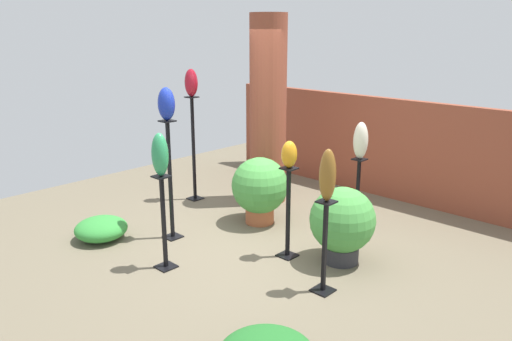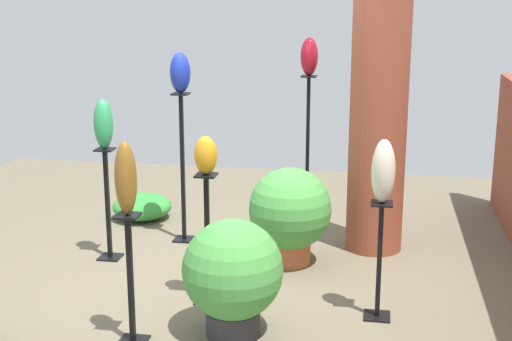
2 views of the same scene
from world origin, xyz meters
name	(u,v)px [view 1 (image 1 of 2)]	position (x,y,z in m)	size (l,w,h in m)	color
ground_plane	(258,245)	(0.00, 0.00, 0.00)	(8.00, 8.00, 0.00)	#6B604C
brick_wall_back	(378,147)	(0.00, 2.69, 0.76)	(5.60, 0.12, 1.52)	brown
brick_pillar	(268,111)	(-1.03, 1.29, 1.36)	(0.53, 0.53, 2.72)	brown
pedestal_bronze	(324,251)	(1.22, -0.36, 0.43)	(0.20, 0.20, 0.95)	black
pedestal_jade	(164,227)	(-0.33, -1.12, 0.47)	(0.20, 0.20, 1.04)	black
pedestal_amber	(288,217)	(0.45, 0.01, 0.48)	(0.20, 0.20, 1.05)	black
pedestal_ivory	(357,196)	(0.51, 1.34, 0.41)	(0.20, 0.20, 0.91)	black
pedestal_ruby	(194,153)	(-1.85, 0.55, 0.73)	(0.20, 0.20, 1.56)	black
pedestal_cobalt	(170,185)	(-0.93, -0.57, 0.68)	(0.20, 0.20, 1.48)	black
art_vase_bronze	(328,175)	(1.22, -0.36, 1.20)	(0.16, 0.15, 0.51)	brown
art_vase_jade	(160,155)	(-0.33, -1.12, 1.27)	(0.18, 0.17, 0.45)	#2D9356
art_vase_amber	(289,154)	(0.45, 0.01, 1.20)	(0.17, 0.18, 0.30)	orange
art_vase_ivory	(361,141)	(0.51, 1.34, 1.15)	(0.19, 0.17, 0.47)	beige
art_vase_ruby	(191,83)	(-1.85, 0.55, 1.76)	(0.20, 0.18, 0.40)	maroon
art_vase_cobalt	(166,104)	(-0.93, -0.57, 1.67)	(0.21, 0.20, 0.39)	#192D9E
potted_plant_near_pillar	(260,187)	(-0.49, 0.54, 0.49)	(0.75, 0.75, 0.89)	#B25B38
potted_plant_front_left	(342,222)	(0.97, 0.32, 0.47)	(0.73, 0.73, 0.86)	#2D2D33
foliage_bed_west	(101,229)	(-1.52, -1.21, 0.14)	(0.63, 0.64, 0.27)	#338C38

